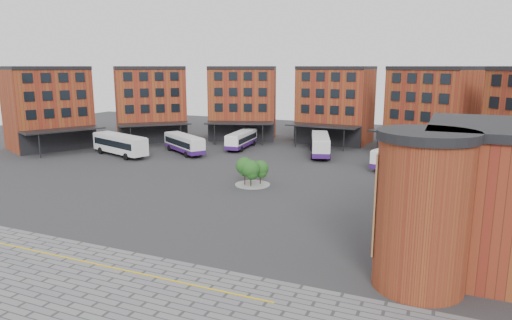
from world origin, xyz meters
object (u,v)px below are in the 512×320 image
at_px(bus_c, 242,139).
at_px(bus_f, 456,172).
at_px(bus_e, 396,156).
at_px(blue_car, 409,262).
at_px(tree_island, 252,170).
at_px(bus_d, 320,144).
at_px(bus_b, 184,143).
at_px(bus_a, 120,143).

xyz_separation_m(bus_c, bus_f, (35.58, -13.76, 0.23)).
height_order(bus_e, blue_car, bus_e).
distance_m(bus_c, bus_e, 28.05).
relative_size(bus_c, bus_e, 0.95).
bearing_deg(bus_f, tree_island, -135.89).
height_order(bus_c, bus_d, bus_d).
height_order(bus_b, bus_e, bus_e).
distance_m(bus_c, blue_car, 52.23).
distance_m(bus_b, blue_car, 51.14).
height_order(bus_a, bus_f, bus_a).
bearing_deg(bus_f, bus_b, -165.89).
distance_m(bus_a, bus_d, 33.24).
distance_m(tree_island, bus_e, 23.61).
bearing_deg(bus_c, bus_a, -143.03).
relative_size(tree_island, bus_b, 0.41).
bearing_deg(bus_d, bus_c, 160.16).
bearing_deg(tree_island, bus_a, 161.90).
bearing_deg(bus_f, bus_a, -157.98).
bearing_deg(tree_island, bus_b, 141.94).
relative_size(tree_island, bus_f, 0.35).
bearing_deg(blue_car, bus_f, -4.04).
bearing_deg(bus_c, bus_d, -8.57).
xyz_separation_m(bus_a, bus_f, (51.10, 0.55, -0.21)).
distance_m(bus_e, bus_f, 11.67).
height_order(tree_island, bus_f, tree_island).
relative_size(bus_a, bus_e, 1.10).
bearing_deg(tree_island, blue_car, -40.61).
height_order(bus_b, bus_f, bus_f).
xyz_separation_m(bus_a, bus_c, (15.52, 14.31, -0.45)).
xyz_separation_m(bus_e, blue_car, (5.09, -35.47, -1.06)).
relative_size(bus_c, bus_d, 0.88).
height_order(tree_island, bus_d, tree_island).
xyz_separation_m(tree_island, bus_b, (-19.32, 15.12, -0.33)).
distance_m(tree_island, bus_d, 22.84).
distance_m(tree_island, bus_b, 24.54).
bearing_deg(bus_c, bus_e, -16.62).
relative_size(bus_c, bus_f, 0.88).
height_order(bus_c, bus_e, bus_e).
height_order(bus_c, blue_car, bus_c).
bearing_deg(bus_a, blue_car, -99.46).
bearing_deg(blue_car, bus_e, 10.36).
height_order(bus_d, blue_car, bus_d).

